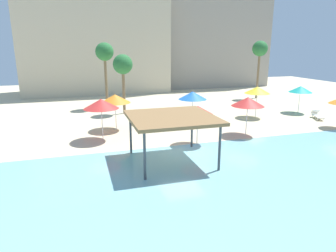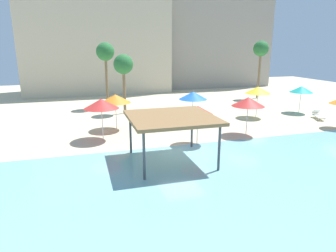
{
  "view_description": "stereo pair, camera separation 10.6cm",
  "coord_description": "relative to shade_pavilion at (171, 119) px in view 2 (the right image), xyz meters",
  "views": [
    {
      "loc": [
        -5.82,
        -16.46,
        6.47
      ],
      "look_at": [
        -0.3,
        2.0,
        1.3
      ],
      "focal_mm": 31.78,
      "sensor_mm": 36.0,
      "label": 1
    },
    {
      "loc": [
        -5.72,
        -16.49,
        6.47
      ],
      "look_at": [
        -0.3,
        2.0,
        1.3
      ],
      "focal_mm": 31.78,
      "sensor_mm": 36.0,
      "label": 2
    }
  ],
  "objects": [
    {
      "name": "ground_plane",
      "position": [
        0.99,
        1.04,
        -2.56
      ],
      "size": [
        80.0,
        80.0,
        0.0
      ],
      "primitive_type": "plane",
      "color": "beige"
    },
    {
      "name": "lagoon_water",
      "position": [
        0.99,
        -4.21,
        -2.54
      ],
      "size": [
        44.0,
        13.5,
        0.04
      ],
      "primitive_type": "cube",
      "color": "#7AB7C1",
      "rests_on": "ground"
    },
    {
      "name": "shade_pavilion",
      "position": [
        0.0,
        0.0,
        0.0
      ],
      "size": [
        4.73,
        4.73,
        2.72
      ],
      "color": "#42474C",
      "rests_on": "ground"
    },
    {
      "name": "beach_umbrella_red_0",
      "position": [
        2.65,
        2.63,
        -0.21
      ],
      "size": [
        2.09,
        2.09,
        2.64
      ],
      "color": "silver",
      "rests_on": "ground"
    },
    {
      "name": "beach_umbrella_red_1",
      "position": [
        7.04,
        3.64,
        -0.04
      ],
      "size": [
        2.43,
        2.43,
        2.86
      ],
      "color": "silver",
      "rests_on": "ground"
    },
    {
      "name": "beach_umbrella_blue_2",
      "position": [
        4.56,
        8.51,
        -0.21
      ],
      "size": [
        2.48,
        2.48,
        2.7
      ],
      "color": "silver",
      "rests_on": "ground"
    },
    {
      "name": "beach_umbrella_red_3",
      "position": [
        -3.46,
        5.47,
        0.04
      ],
      "size": [
        2.47,
        2.47,
        2.94
      ],
      "color": "silver",
      "rests_on": "ground"
    },
    {
      "name": "beach_umbrella_yellow_4",
      "position": [
        11.0,
        8.53,
        -0.0
      ],
      "size": [
        2.32,
        2.32,
        2.88
      ],
      "color": "silver",
      "rests_on": "ground"
    },
    {
      "name": "beach_umbrella_teal_6",
      "position": [
        16.26,
        9.03,
        -0.21
      ],
      "size": [
        2.27,
        2.27,
        2.67
      ],
      "color": "silver",
      "rests_on": "ground"
    },
    {
      "name": "beach_umbrella_orange_7",
      "position": [
        -2.2,
        7.96,
        -0.07
      ],
      "size": [
        2.44,
        2.44,
        2.83
      ],
      "color": "silver",
      "rests_on": "ground"
    },
    {
      "name": "lounge_chair_1",
      "position": [
        16.12,
        6.31,
        -2.23
      ],
      "size": [
        1.32,
        1.98,
        0.74
      ],
      "rotation": [
        0.0,
        0.0,
        -1.99
      ],
      "color": "white",
      "rests_on": "ground"
    },
    {
      "name": "lounge_chair_2",
      "position": [
        -0.29,
        8.42,
        -2.23
      ],
      "size": [
        0.93,
        1.97,
        0.74
      ],
      "rotation": [
        0.0,
        0.0,
        -1.39
      ],
      "color": "white",
      "rests_on": "ground"
    },
    {
      "name": "palm_tree_0",
      "position": [
        17.08,
        17.85,
        3.45
      ],
      "size": [
        1.9,
        1.9,
        7.17
      ],
      "color": "brown",
      "rests_on": "ground"
    },
    {
      "name": "palm_tree_1",
      "position": [
        -2.03,
        17.09,
        3.19
      ],
      "size": [
        1.9,
        1.9,
        6.89
      ],
      "color": "brown",
      "rests_on": "ground"
    },
    {
      "name": "palm_tree_2",
      "position": [
        -0.66,
        13.68,
        2.13
      ],
      "size": [
        1.9,
        1.9,
        5.76
      ],
      "color": "brown",
      "rests_on": "ground"
    },
    {
      "name": "hotel_block_0",
      "position": [
        -2.12,
        29.35,
        5.1
      ],
      "size": [
        19.78,
        8.2,
        15.33
      ],
      "primitive_type": "cube",
      "color": "beige",
      "rests_on": "ground"
    },
    {
      "name": "hotel_block_1",
      "position": [
        16.93,
        32.91,
        7.17
      ],
      "size": [
        17.3,
        10.2,
        19.47
      ],
      "primitive_type": "cube",
      "color": "#9E9384",
      "rests_on": "ground"
    }
  ]
}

